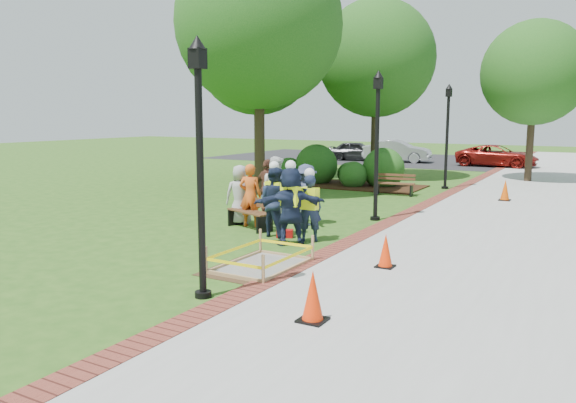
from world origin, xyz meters
The scene contains 35 objects.
ground centered at (0.00, 0.00, 0.00)m, with size 100.00×100.00×0.00m, color #285116.
sidewalk centered at (5.00, 10.00, 0.01)m, with size 6.00×60.00×0.02m, color #9E9E99.
brick_edging centered at (1.75, 10.00, 0.01)m, with size 0.50×60.00×0.03m, color maroon.
mulch_bed centered at (-3.00, 12.00, 0.02)m, with size 7.00×3.00×0.05m, color #381E0F.
parking_lot centered at (0.00, 27.00, 0.00)m, with size 36.00×12.00×0.01m, color black.
wet_concrete_pad centered at (1.11, -0.95, 0.23)m, with size 1.73×2.32×0.55m.
bench_near centered at (-1.22, 2.18, 0.26)m, with size 1.58×0.99×0.82m.
bench_far centered at (0.06, 10.14, 0.26)m, with size 1.54×0.71×0.80m.
cone_front centered at (3.37, -3.12, 0.38)m, with size 0.40×0.40×0.79m.
cone_back centered at (3.28, 0.23, 0.34)m, with size 0.35×0.35×0.70m.
cone_far centered at (3.93, 10.72, 0.37)m, with size 0.39×0.39×0.77m.
toolbox centered at (0.13, 1.69, 0.10)m, with size 0.40×0.22×0.20m, color #B20E0D.
lamp_near centered at (1.25, -3.00, 2.48)m, with size 0.28×0.28×4.26m.
lamp_mid centered at (1.25, 5.00, 2.48)m, with size 0.28×0.28×4.26m.
lamp_far centered at (1.25, 13.00, 2.48)m, with size 0.28×0.28×4.26m.
tree_left centered at (-4.51, 7.86, 6.30)m, with size 6.19×6.19×9.41m.
tree_back centered at (-2.67, 15.10, 5.60)m, with size 5.44×5.44×8.34m.
tree_right centered at (3.89, 17.52, 4.87)m, with size 4.66×4.66×7.21m.
tree_far centered at (-7.92, 13.01, 5.94)m, with size 5.89×5.89×8.89m.
shrub_a centered at (-5.33, 11.54, 0.00)m, with size 1.23×1.23×1.23m, color #164E17.
shrub_b centered at (-4.23, 12.08, 0.00)m, with size 1.88×1.88×1.88m, color #164E17.
shrub_c centered at (-2.27, 11.64, 0.00)m, with size 1.18×1.18×1.18m, color #164E17.
shrub_d centered at (-1.24, 12.47, 0.00)m, with size 1.78×1.78×1.78m, color #164E17.
shrub_e centered at (-2.98, 12.81, 0.00)m, with size 1.01×1.01×1.01m, color #164E17.
casual_person_a centered at (-1.79, 2.55, 0.83)m, with size 0.63×0.56×1.66m.
casual_person_b centered at (-1.37, 2.42, 0.86)m, with size 0.62×0.49×1.72m.
casual_person_c centered at (-1.19, 3.46, 0.93)m, with size 0.65×0.48×1.86m.
casual_person_d centered at (-1.63, 3.74, 0.87)m, with size 0.62×0.46×1.74m.
casual_person_e centered at (-0.16, 3.36, 0.84)m, with size 0.64×0.61×1.69m.
hivis_worker_a centered at (0.62, 1.11, 0.98)m, with size 0.70×0.66×1.99m.
hivis_worker_b centered at (0.85, 1.62, 0.89)m, with size 0.61×0.52×1.78m.
hivis_worker_c centered at (-0.17, 1.70, 0.94)m, with size 0.60×0.43×1.89m.
parked_car_a centered at (-7.55, 24.64, 0.00)m, with size 4.26×1.85×1.39m, color #262628.
parked_car_b centered at (-4.81, 24.78, 0.00)m, with size 4.72×2.05×1.54m, color #A9A9AF.
parked_car_c centered at (1.35, 24.58, 0.00)m, with size 4.25×1.85×1.39m, color maroon.
Camera 1 is at (6.96, -10.16, 3.03)m, focal length 35.00 mm.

